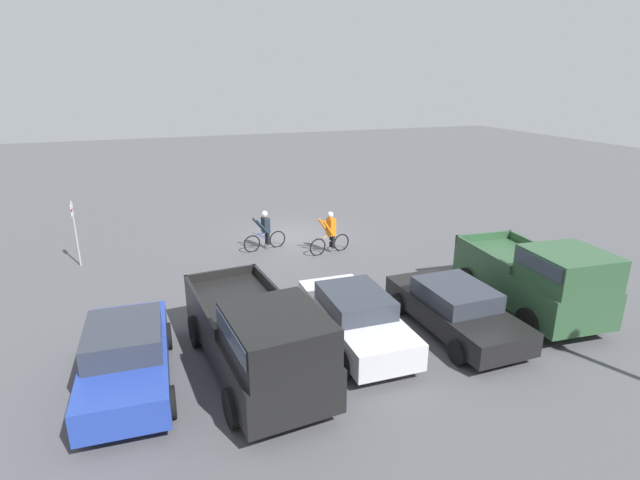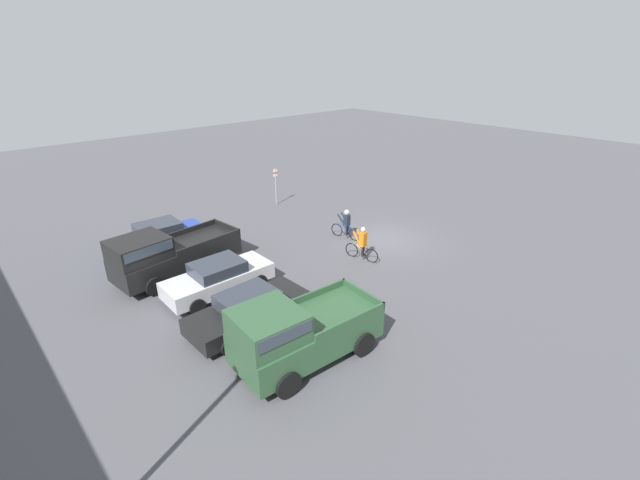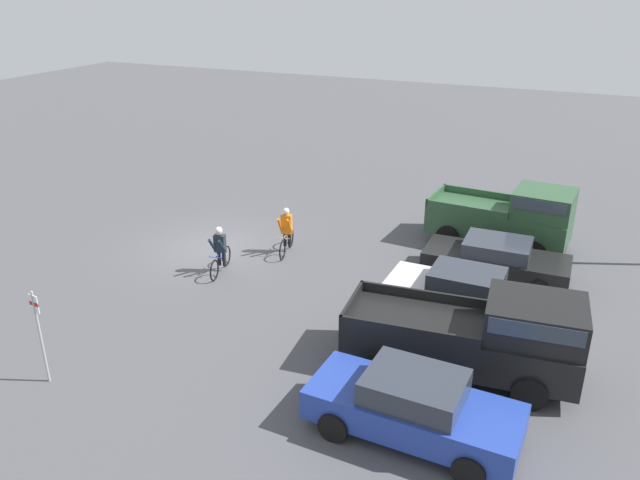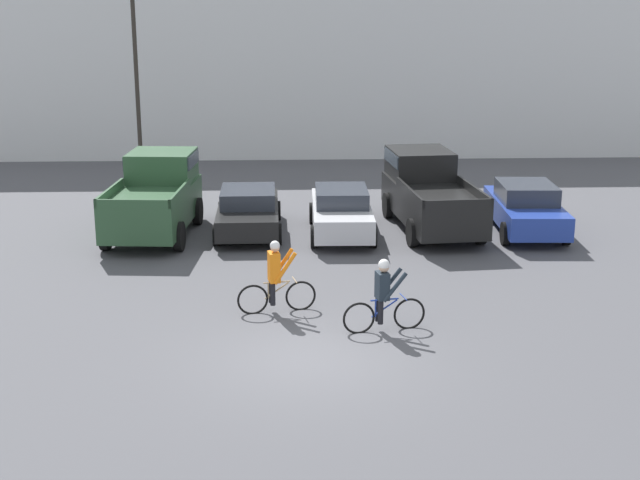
# 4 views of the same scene
# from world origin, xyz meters

# --- Properties ---
(ground_plane) EXTENTS (80.00, 80.00, 0.00)m
(ground_plane) POSITION_xyz_m (0.00, 0.00, 0.00)
(ground_plane) COLOR #4C4C51
(pickup_truck_0) EXTENTS (2.62, 5.03, 2.33)m
(pickup_truck_0) POSITION_xyz_m (-4.36, 9.78, 1.20)
(pickup_truck_0) COLOR #2D5133
(pickup_truck_0) RESTS_ON ground_plane
(sedan_0) EXTENTS (2.02, 4.57, 1.35)m
(sedan_0) POSITION_xyz_m (-1.60, 9.76, 0.68)
(sedan_0) COLOR black
(sedan_0) RESTS_ON ground_plane
(sedan_1) EXTENTS (1.94, 4.53, 1.42)m
(sedan_1) POSITION_xyz_m (1.20, 9.36, 0.72)
(sedan_1) COLOR silver
(sedan_1) RESTS_ON ground_plane
(pickup_truck_1) EXTENTS (2.62, 5.75, 2.22)m
(pickup_truck_1) POSITION_xyz_m (3.96, 10.28, 1.14)
(pickup_truck_1) COLOR black
(pickup_truck_1) RESTS_ON ground_plane
(sedan_2) EXTENTS (2.11, 4.57, 1.51)m
(sedan_2) POSITION_xyz_m (6.80, 9.42, 0.76)
(sedan_2) COLOR #233D9E
(sedan_2) RESTS_ON ground_plane
(cyclist_0) EXTENTS (1.82, 0.55, 1.64)m
(cyclist_0) POSITION_xyz_m (1.60, 1.36, 0.81)
(cyclist_0) COLOR black
(cyclist_0) RESTS_ON ground_plane
(cyclist_1) EXTENTS (1.80, 0.54, 1.71)m
(cyclist_1) POSITION_xyz_m (-0.72, 2.65, 0.83)
(cyclist_1) COLOR black
(cyclist_1) RESTS_ON ground_plane
(fire_lane_sign) EXTENTS (0.06, 0.30, 2.47)m
(fire_lane_sign) POSITION_xyz_m (8.50, 0.80, 1.49)
(fire_lane_sign) COLOR #9E9EA3
(fire_lane_sign) RESTS_ON ground_plane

